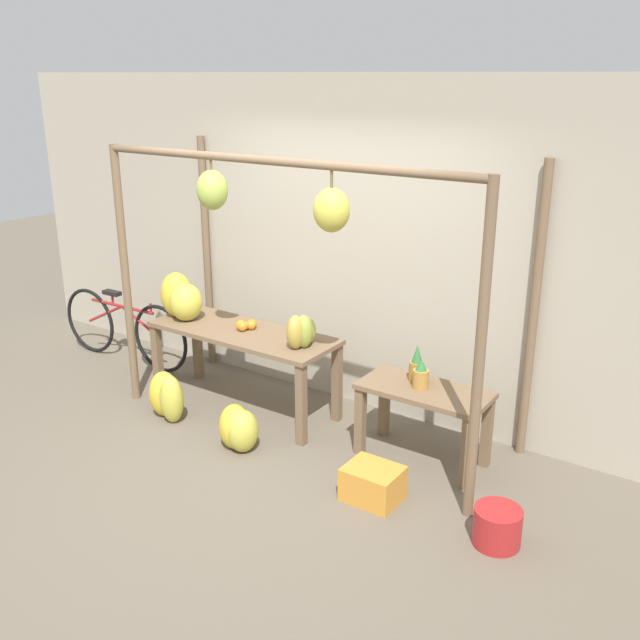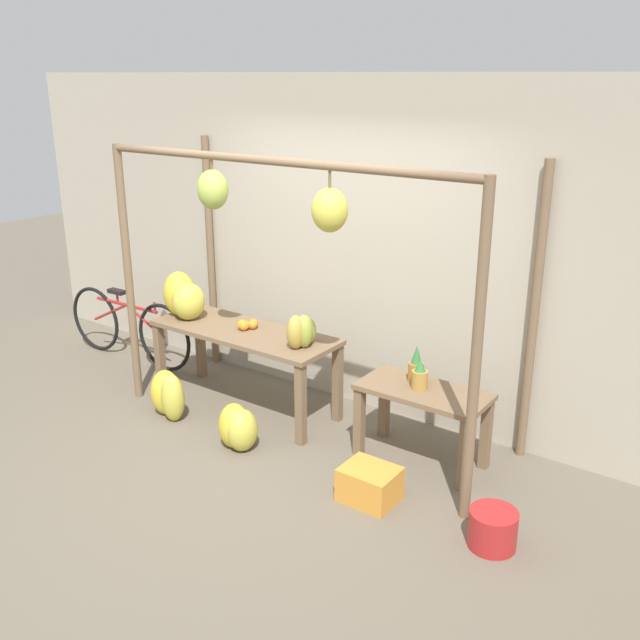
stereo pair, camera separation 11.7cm
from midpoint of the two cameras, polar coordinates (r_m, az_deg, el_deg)
The scene contains 14 objects.
ground_plane at distance 5.41m, azimuth -6.16°, elevation -12.02°, with size 20.00×20.00×0.00m, color #665B4C.
shop_wall_back at distance 6.06m, azimuth 3.36°, elevation 5.84°, with size 8.00×0.08×2.80m.
stall_awning at distance 5.34m, azimuth -1.55°, elevation 5.99°, with size 3.29×1.16×2.25m.
display_table_main at distance 6.14m, azimuth -5.53°, elevation -1.73°, with size 1.69×0.61×0.72m.
display_table_side at distance 5.38m, azimuth 8.83°, elevation -6.75°, with size 0.97×0.47×0.59m.
banana_pile_on_table at distance 6.43m, azimuth -10.35°, elevation 1.80°, with size 0.51×0.41×0.41m.
orange_pile at distance 6.10m, azimuth -5.30°, elevation -0.39°, with size 0.14×0.18×0.09m.
pineapple_cluster at distance 5.35m, azimuth 8.46°, elevation -4.07°, with size 0.20×0.22×0.29m.
banana_pile_ground_left at distance 6.21m, azimuth -11.49°, elevation -5.87°, with size 0.43×0.34×0.42m.
banana_pile_ground_right at distance 5.64m, azimuth -6.00°, elevation -8.56°, with size 0.39×0.37×0.37m.
fruit_crate_white at distance 5.04m, azimuth 4.68°, elevation -12.95°, with size 0.38×0.31×0.24m.
blue_bucket at distance 4.73m, azimuth 14.37°, elevation -15.88°, with size 0.30×0.30×0.25m.
parked_bicycle at distance 7.47m, azimuth -14.65°, elevation -0.50°, with size 1.70×0.09×0.73m.
papaya_pile at distance 5.66m, azimuth -0.83°, elevation -0.91°, with size 0.22×0.33×0.28m.
Camera 2 is at (3.19, -3.38, 2.79)m, focal length 40.00 mm.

